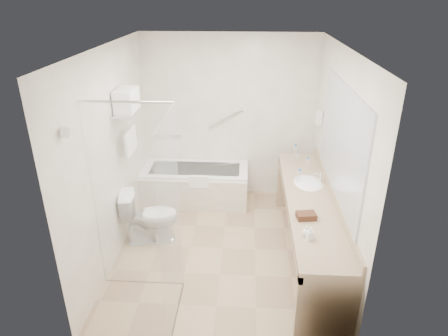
# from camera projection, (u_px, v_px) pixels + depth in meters

# --- Properties ---
(floor) EXTENTS (3.20, 3.20, 0.00)m
(floor) POSITION_uv_depth(u_px,v_px,m) (223.00, 248.00, 5.13)
(floor) COLOR tan
(floor) RESTS_ON ground
(ceiling) EXTENTS (2.60, 3.20, 0.10)m
(ceiling) POSITION_uv_depth(u_px,v_px,m) (222.00, 47.00, 4.10)
(ceiling) COLOR silver
(ceiling) RESTS_ON wall_back
(wall_back) EXTENTS (2.60, 0.10, 2.50)m
(wall_back) POSITION_uv_depth(u_px,v_px,m) (229.00, 118.00, 6.07)
(wall_back) COLOR white
(wall_back) RESTS_ON ground
(wall_front) EXTENTS (2.60, 0.10, 2.50)m
(wall_front) POSITION_uv_depth(u_px,v_px,m) (210.00, 238.00, 3.16)
(wall_front) COLOR white
(wall_front) RESTS_ON ground
(wall_left) EXTENTS (0.10, 3.20, 2.50)m
(wall_left) POSITION_uv_depth(u_px,v_px,m) (112.00, 156.00, 4.69)
(wall_left) COLOR white
(wall_left) RESTS_ON ground
(wall_right) EXTENTS (0.10, 3.20, 2.50)m
(wall_right) POSITION_uv_depth(u_px,v_px,m) (336.00, 162.00, 4.55)
(wall_right) COLOR white
(wall_right) RESTS_ON ground
(bathtub) EXTENTS (1.60, 0.73, 0.59)m
(bathtub) POSITION_uv_depth(u_px,v_px,m) (196.00, 185.00, 6.17)
(bathtub) COLOR white
(bathtub) RESTS_ON floor
(grab_bar_short) EXTENTS (0.40, 0.03, 0.03)m
(grab_bar_short) POSITION_uv_depth(u_px,v_px,m) (168.00, 136.00, 6.21)
(grab_bar_short) COLOR silver
(grab_bar_short) RESTS_ON wall_back
(grab_bar_long) EXTENTS (0.53, 0.03, 0.33)m
(grab_bar_long) POSITION_uv_depth(u_px,v_px,m) (226.00, 119.00, 6.04)
(grab_bar_long) COLOR silver
(grab_bar_long) RESTS_ON wall_back
(shower_enclosure) EXTENTS (0.96, 0.91, 2.11)m
(shower_enclosure) POSITION_uv_depth(u_px,v_px,m) (152.00, 212.00, 3.89)
(shower_enclosure) COLOR silver
(shower_enclosure) RESTS_ON floor
(towel_shelf) EXTENTS (0.24, 0.55, 0.81)m
(towel_shelf) POSITION_uv_depth(u_px,v_px,m) (127.00, 107.00, 4.79)
(towel_shelf) COLOR silver
(towel_shelf) RESTS_ON wall_left
(vanity_counter) EXTENTS (0.55, 2.70, 0.95)m
(vanity_counter) POSITION_uv_depth(u_px,v_px,m) (309.00, 214.00, 4.68)
(vanity_counter) COLOR tan
(vanity_counter) RESTS_ON floor
(sink) EXTENTS (0.40, 0.52, 0.14)m
(sink) POSITION_uv_depth(u_px,v_px,m) (308.00, 185.00, 4.96)
(sink) COLOR white
(sink) RESTS_ON vanity_counter
(faucet) EXTENTS (0.03, 0.03, 0.14)m
(faucet) POSITION_uv_depth(u_px,v_px,m) (321.00, 177.00, 4.91)
(faucet) COLOR silver
(faucet) RESTS_ON vanity_counter
(mirror) EXTENTS (0.02, 2.00, 1.20)m
(mirror) POSITION_uv_depth(u_px,v_px,m) (341.00, 142.00, 4.29)
(mirror) COLOR #A9AEB5
(mirror) RESTS_ON wall_right
(hairdryer_unit) EXTENTS (0.08, 0.10, 0.18)m
(hairdryer_unit) POSITION_uv_depth(u_px,v_px,m) (319.00, 117.00, 5.42)
(hairdryer_unit) COLOR silver
(hairdryer_unit) RESTS_ON wall_right
(toilet) EXTENTS (0.78, 0.52, 0.71)m
(toilet) POSITION_uv_depth(u_px,v_px,m) (150.00, 217.00, 5.16)
(toilet) COLOR white
(toilet) RESTS_ON floor
(amenity_basket) EXTENTS (0.22, 0.16, 0.07)m
(amenity_basket) POSITION_uv_depth(u_px,v_px,m) (306.00, 216.00, 4.17)
(amenity_basket) COLOR #49271A
(amenity_basket) RESTS_ON vanity_counter
(soap_bottle_a) EXTENTS (0.10, 0.15, 0.06)m
(soap_bottle_a) POSITION_uv_depth(u_px,v_px,m) (310.00, 237.00, 3.83)
(soap_bottle_a) COLOR silver
(soap_bottle_a) RESTS_ON vanity_counter
(soap_bottle_b) EXTENTS (0.11, 0.13, 0.08)m
(soap_bottle_b) POSITION_uv_depth(u_px,v_px,m) (306.00, 232.00, 3.88)
(soap_bottle_b) COLOR silver
(soap_bottle_b) RESTS_ON vanity_counter
(water_bottle_left) EXTENTS (0.06, 0.06, 0.20)m
(water_bottle_left) POSITION_uv_depth(u_px,v_px,m) (299.00, 177.00, 4.90)
(water_bottle_left) COLOR silver
(water_bottle_left) RESTS_ON vanity_counter
(water_bottle_mid) EXTENTS (0.05, 0.05, 0.17)m
(water_bottle_mid) POSITION_uv_depth(u_px,v_px,m) (307.00, 164.00, 5.29)
(water_bottle_mid) COLOR silver
(water_bottle_mid) RESTS_ON vanity_counter
(water_bottle_right) EXTENTS (0.06, 0.06, 0.19)m
(water_bottle_right) POSITION_uv_depth(u_px,v_px,m) (295.00, 151.00, 5.69)
(water_bottle_right) COLOR silver
(water_bottle_right) RESTS_ON vanity_counter
(drinking_glass_near) EXTENTS (0.08, 0.08, 0.08)m
(drinking_glass_near) POSITION_uv_depth(u_px,v_px,m) (297.00, 179.00, 4.95)
(drinking_glass_near) COLOR silver
(drinking_glass_near) RESTS_ON vanity_counter
(drinking_glass_far) EXTENTS (0.07, 0.07, 0.09)m
(drinking_glass_far) POSITION_uv_depth(u_px,v_px,m) (297.00, 157.00, 5.60)
(drinking_glass_far) COLOR silver
(drinking_glass_far) RESTS_ON vanity_counter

